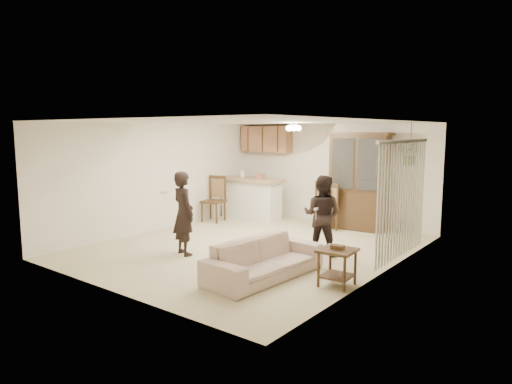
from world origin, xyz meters
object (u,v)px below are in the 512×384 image
Objects in this scene: child at (322,219)px; chair_hutch_left at (325,217)px; adult at (183,208)px; chair_hutch_right at (327,212)px; china_hutch at (359,182)px; chair_bar at (213,209)px; side_table at (337,267)px; sofa at (264,255)px.

chair_hutch_left is at bearing -73.99° from child.
chair_hutch_right is (0.77, 4.17, -0.59)m from adult.
china_hutch is at bearing -94.42° from adult.
chair_bar is at bearing -120.89° from chair_hutch_left.
adult is 3.18m from side_table.
chair_hutch_right is at bearing 168.64° from china_hutch.
child is 2.56m from china_hutch.
side_table is (3.12, 0.18, -0.60)m from adult.
chair_bar is 2.91m from chair_hutch_left.
sofa is at bearing 108.00° from chair_hutch_right.
child is 1.81m from side_table.
china_hutch is at bearing 176.12° from chair_hutch_right.
sofa is at bearing -90.43° from china_hutch.
chair_hutch_right is at bearing 155.89° from chair_hutch_left.
sofa is 1.16m from side_table.
sofa is 4.34m from china_hutch.
sofa is at bearing -167.48° from adult.
chair_hutch_right is (2.49, 1.50, -0.02)m from chair_bar.
chair_hutch_right is at bearing -74.59° from child.
adult reaches higher than child.
china_hutch is at bearing 10.62° from chair_bar.
chair_hutch_left is (-1.01, 1.96, -0.36)m from child.
child is 1.22× the size of chair_hutch_left.
chair_hutch_right is at bearing 20.21° from sofa.
child is at bearing -124.62° from adult.
side_table is (1.07, -1.42, -0.38)m from child.
chair_hutch_left reaches higher than sofa.
china_hutch is at bearing 82.56° from chair_hutch_left.
child reaches higher than chair_hutch_right.
side_table is at bearing 115.84° from child.
chair_hutch_left is at bearing -88.92° from adult.
child is 1.23× the size of chair_hutch_right.
china_hutch reaches higher than child.
china_hutch is (-0.42, 2.48, 0.46)m from child.
chair_bar is (-3.75, 2.84, -0.04)m from sofa.
adult is 3.76m from chair_hutch_left.
chair_bar reaches higher than sofa.
chair_bar is (-1.72, 2.67, -0.57)m from adult.
adult is at bearing -176.62° from side_table.
china_hutch is (1.64, 4.08, 0.23)m from adult.
child reaches higher than chair_bar.
child is (0.03, 1.77, 0.31)m from sofa.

